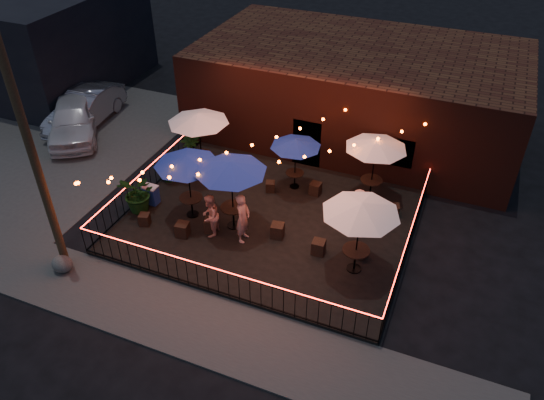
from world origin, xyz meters
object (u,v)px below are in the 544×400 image
at_px(cafe_table_0, 187,161).
at_px(cooler, 151,194).
at_px(cafe_table_2, 231,167).
at_px(cafe_table_3, 296,144).
at_px(utility_pole, 35,162).
at_px(boulder, 62,264).
at_px(cafe_table_5, 376,145).
at_px(cafe_table_4, 361,209).
at_px(cafe_table_1, 198,119).

xyz_separation_m(cafe_table_0, cooler, (-1.79, 0.06, -1.94)).
relative_size(cafe_table_2, cafe_table_3, 1.20).
distance_m(utility_pole, boulder, 3.71).
xyz_separation_m(cafe_table_2, cafe_table_3, (1.15, 3.14, -0.52)).
bearing_deg(cafe_table_3, cafe_table_5, 9.45).
bearing_deg(cafe_table_0, cafe_table_5, 32.17).
distance_m(cafe_table_0, cafe_table_4, 6.30).
height_order(cafe_table_1, boulder, cafe_table_1).
bearing_deg(cafe_table_1, cafe_table_4, -23.86).
relative_size(cafe_table_3, cafe_table_4, 0.88).
distance_m(cafe_table_2, boulder, 6.31).
bearing_deg(cafe_table_1, cafe_table_3, 6.10).
height_order(cafe_table_3, cooler, cafe_table_3).
relative_size(utility_pole, boulder, 10.00).
relative_size(cafe_table_4, boulder, 3.34).
bearing_deg(cafe_table_0, cafe_table_4, -4.74).
height_order(cafe_table_1, cafe_table_4, cafe_table_4).
distance_m(cafe_table_4, boulder, 9.76).
distance_m(cafe_table_3, cafe_table_4, 5.04).
height_order(utility_pole, cafe_table_2, utility_pole).
relative_size(cafe_table_0, cafe_table_4, 1.06).
distance_m(utility_pole, cafe_table_3, 9.05).
bearing_deg(utility_pole, cafe_table_2, 40.77).
bearing_deg(utility_pole, cafe_table_1, 75.80).
bearing_deg(cafe_table_4, cafe_table_0, 175.26).
bearing_deg(cafe_table_0, cafe_table_2, -0.04).
distance_m(cafe_table_1, cafe_table_3, 3.94).
xyz_separation_m(cafe_table_2, cooler, (-3.48, 0.06, -2.10)).
xyz_separation_m(cafe_table_3, cooler, (-4.63, -3.08, -1.58)).
relative_size(cafe_table_0, cafe_table_3, 1.21).
bearing_deg(cafe_table_4, cafe_table_5, 97.15).
bearing_deg(cafe_table_0, cafe_table_3, 47.83).
bearing_deg(utility_pole, boulder, -60.41).
distance_m(cafe_table_1, boulder, 7.33).
bearing_deg(cooler, cafe_table_5, 26.26).
xyz_separation_m(cafe_table_0, cafe_table_5, (5.75, 3.62, -0.01)).
xyz_separation_m(cafe_table_5, cooler, (-7.55, -3.56, -1.93)).
relative_size(utility_pole, cafe_table_2, 2.85).
xyz_separation_m(utility_pole, boulder, (0.18, -0.32, -3.69)).
bearing_deg(cafe_table_5, utility_pole, -138.78).
xyz_separation_m(cafe_table_1, cooler, (-0.74, -2.66, -2.05)).
relative_size(cafe_table_2, cafe_table_4, 1.05).
bearing_deg(cafe_table_4, utility_pole, -160.01).
bearing_deg(cafe_table_0, utility_pole, -125.46).
bearing_deg(cooler, utility_pole, -102.21).
bearing_deg(boulder, cafe_table_2, 44.27).
bearing_deg(utility_pole, cafe_table_0, 54.54).
xyz_separation_m(cafe_table_2, boulder, (-4.20, -4.10, -2.32)).
height_order(cafe_table_2, cafe_table_5, cafe_table_2).
bearing_deg(cafe_table_1, cafe_table_5, 7.54).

